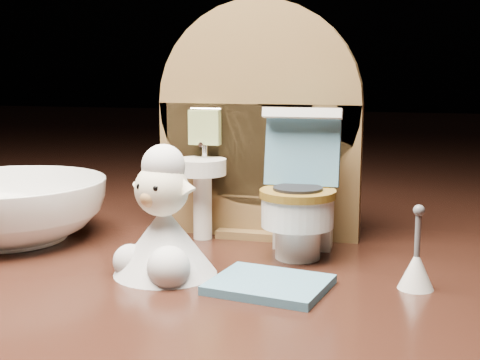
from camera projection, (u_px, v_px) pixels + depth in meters
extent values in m
cube|color=black|center=(234.00, 346.00, 0.39)|extent=(2.50, 2.50, 0.10)
cube|color=brown|center=(259.00, 170.00, 0.43)|extent=(0.13, 0.02, 0.09)
cylinder|color=brown|center=(260.00, 103.00, 0.42)|extent=(0.13, 0.02, 0.13)
cube|color=brown|center=(259.00, 231.00, 0.44)|extent=(0.05, 0.04, 0.01)
cylinder|color=white|center=(203.00, 205.00, 0.43)|extent=(0.01, 0.01, 0.04)
cylinder|color=white|center=(201.00, 167.00, 0.42)|extent=(0.03, 0.03, 0.01)
cylinder|color=silver|center=(205.00, 149.00, 0.43)|extent=(0.00, 0.00, 0.01)
cube|color=#8F9F5C|center=(205.00, 127.00, 0.42)|extent=(0.02, 0.01, 0.02)
cube|color=brown|center=(313.00, 160.00, 0.41)|extent=(0.02, 0.01, 0.02)
cylinder|color=beige|center=(311.00, 171.00, 0.41)|extent=(0.02, 0.02, 0.02)
cylinder|color=white|center=(298.00, 241.00, 0.38)|extent=(0.03, 0.03, 0.02)
cylinder|color=white|center=(298.00, 211.00, 0.38)|extent=(0.04, 0.04, 0.02)
cylinder|color=brown|center=(298.00, 194.00, 0.38)|extent=(0.04, 0.04, 0.00)
cube|color=white|center=(304.00, 206.00, 0.40)|extent=(0.04, 0.02, 0.05)
cube|color=teal|center=(303.00, 149.00, 0.39)|extent=(0.04, 0.02, 0.04)
cube|color=white|center=(302.00, 113.00, 0.38)|extent=(0.05, 0.01, 0.01)
cylinder|color=#9EA934|center=(321.00, 153.00, 0.40)|extent=(0.01, 0.01, 0.01)
cube|color=teal|center=(269.00, 285.00, 0.33)|extent=(0.06, 0.06, 0.00)
cone|color=white|center=(416.00, 270.00, 0.33)|extent=(0.02, 0.02, 0.02)
cylinder|color=#59595B|center=(418.00, 234.00, 0.33)|extent=(0.00, 0.00, 0.02)
sphere|color=#59595B|center=(419.00, 210.00, 0.33)|extent=(0.01, 0.01, 0.01)
cone|color=silver|center=(165.00, 240.00, 0.35)|extent=(0.06, 0.06, 0.04)
sphere|color=silver|center=(169.00, 267.00, 0.34)|extent=(0.02, 0.02, 0.02)
sphere|color=silver|center=(130.00, 261.00, 0.35)|extent=(0.02, 0.02, 0.02)
sphere|color=#FFEFCA|center=(162.00, 189.00, 0.35)|extent=(0.03, 0.03, 0.03)
sphere|color=tan|center=(150.00, 198.00, 0.34)|extent=(0.01, 0.01, 0.01)
sphere|color=silver|center=(163.00, 166.00, 0.35)|extent=(0.02, 0.02, 0.02)
cone|color=#FFEFCA|center=(144.00, 180.00, 0.36)|extent=(0.01, 0.01, 0.01)
cone|color=#FFEFCA|center=(184.00, 184.00, 0.34)|extent=(0.01, 0.01, 0.01)
sphere|color=black|center=(140.00, 187.00, 0.34)|extent=(0.00, 0.00, 0.00)
sphere|color=black|center=(156.00, 188.00, 0.34)|extent=(0.00, 0.00, 0.00)
imported|color=white|center=(9.00, 210.00, 0.42)|extent=(0.16, 0.16, 0.04)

